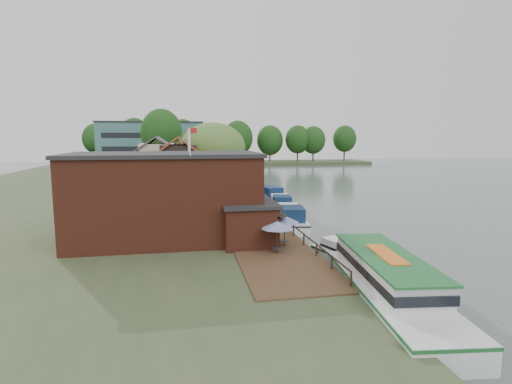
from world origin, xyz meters
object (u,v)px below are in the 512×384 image
cottage_b (158,167)px  willow (213,162)px  cruiser_3 (265,194)px  umbrella_2 (263,219)px  cruiser_1 (290,215)px  cottage_c (186,163)px  umbrella_4 (247,203)px  swan (344,282)px  tour_boat (390,282)px  hotel_block (152,146)px  umbrella_3 (249,208)px  umbrella_0 (277,237)px  cottage_a (179,173)px  umbrella_1 (285,231)px  pub (190,196)px  cruiser_0 (355,254)px  cruiser_2 (281,203)px

cottage_b → willow: willow is taller
cottage_b → cruiser_3: cottage_b is taller
umbrella_2 → cruiser_1: umbrella_2 is taller
cottage_c → willow: bearing=-76.0°
umbrella_4 → swan: bearing=-81.2°
umbrella_2 → tour_boat: 15.27m
hotel_block → cottage_c: 37.90m
swan → umbrella_3: bearing=102.1°
hotel_block → umbrella_0: 78.28m
cottage_a → cottage_b: bearing=106.7°
cottage_b → umbrella_1: bearing=-69.0°
pub → umbrella_0: pub is taller
umbrella_4 → swan: 20.22m
cruiser_0 → cruiser_2: bearing=73.0°
cottage_a → willow: willow is taller
cruiser_0 → cruiser_1: bearing=77.9°
hotel_block → cottage_b: 46.21m
cruiser_3 → pub: bearing=-132.1°
pub → swan: pub is taller
umbrella_3 → cruiser_2: (5.72, 9.29, -1.12)m
cottage_b → cottage_c: 9.85m
umbrella_3 → swan: (3.50, -16.37, -2.07)m
cruiser_3 → hotel_block: bearing=95.4°
cottage_b → umbrella_1: 31.18m
umbrella_2 → cruiser_3: (4.73, 22.26, -1.02)m
swan → cottage_c: bearing=102.2°
umbrella_0 → cruiser_3: bearing=80.1°
cottage_b → umbrella_4: bearing=-55.6°
cottage_b → umbrella_3: 21.45m
willow → umbrella_4: size_ratio=4.39×
cottage_a → cruiser_3: 15.13m
hotel_block → cruiser_2: 59.16m
hotel_block → umbrella_1: bearing=-78.6°
cruiser_1 → tour_boat: bearing=-81.6°
cottage_c → umbrella_1: size_ratio=3.58×
umbrella_2 → swan: 11.57m
hotel_block → tour_boat: hotel_block is taller
cottage_a → cruiser_2: size_ratio=0.89×
cruiser_1 → cruiser_2: 8.75m
cottage_a → cruiser_1: 14.65m
pub → cruiser_2: (11.72, 15.55, -3.48)m
cottage_a → willow: (4.50, 5.00, 0.96)m
umbrella_0 → cruiser_2: 22.15m
cottage_a → umbrella_3: 11.58m
cottage_c → tour_boat: 49.12m
cruiser_0 → cruiser_2: size_ratio=0.92×
willow → umbrella_2: bearing=-81.4°
cottage_b → cottage_a: bearing=-73.3°
umbrella_0 → cottage_c: bearing=98.7°
tour_boat → cruiser_2: bearing=94.5°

